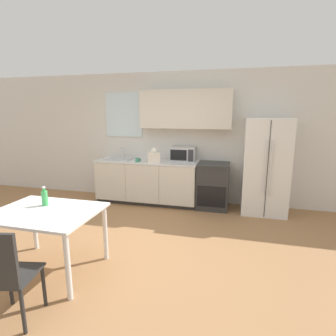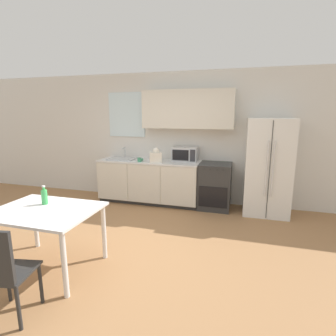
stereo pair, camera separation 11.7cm
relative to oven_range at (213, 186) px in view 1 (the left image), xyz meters
The scene contains 12 objects.
ground_plane 2.17m from the oven_range, 116.72° to the right, with size 12.00×12.00×0.00m, color #9E7047.
wall_back 1.39m from the oven_range, 161.45° to the left, with size 12.00×0.38×2.70m.
kitchen_counter 1.37m from the oven_range, behind, with size 2.14×0.66×0.90m.
oven_range is the anchor object (origin of this frame).
refrigerator 1.05m from the oven_range, ahead, with size 0.80×0.70×1.78m.
kitchen_sink 2.05m from the oven_range, behind, with size 0.56×0.41×0.24m.
microwave 0.88m from the oven_range, 169.31° to the left, with size 0.51×0.32×0.29m.
coffee_mug 1.60m from the oven_range, behind, with size 0.11×0.08×0.08m.
grocery_bag_0 1.31m from the oven_range, behind, with size 0.28×0.26×0.30m.
dining_table 3.18m from the oven_range, 122.53° to the right, with size 1.20×0.91×0.75m.
dining_chair_near 3.80m from the oven_range, 112.70° to the right, with size 0.47×0.47×0.93m.
drink_bottle 3.14m from the oven_range, 126.05° to the right, with size 0.07×0.07×0.24m.
Camera 1 is at (1.33, -3.21, 1.85)m, focal length 28.00 mm.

